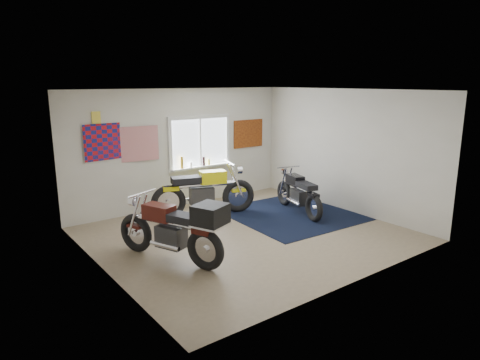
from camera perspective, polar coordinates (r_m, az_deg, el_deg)
ground at (r=8.23m, az=1.00°, el=-7.26°), size 5.50×5.50×0.00m
room_shell at (r=7.81m, az=1.05°, el=4.09°), size 5.50×5.50×5.50m
navy_rug at (r=9.48m, az=6.80°, el=-4.54°), size 2.62×2.72×0.01m
window_assembly at (r=10.15m, az=-5.34°, el=4.57°), size 1.66×0.17×1.26m
oil_bottles at (r=10.02m, az=-6.30°, el=2.37°), size 0.80×0.07×0.28m
flag_display at (r=9.05m, az=-18.64°, el=7.90°), size 1.60×0.10×1.17m
triumph_poster at (r=10.95m, az=1.11°, el=6.21°), size 0.90×0.03×0.70m
yellow_triumph at (r=9.24m, az=-4.86°, el=-1.70°), size 2.24×0.92×1.16m
black_chrome_bike at (r=9.51m, az=7.81°, el=-1.89°), size 0.71×1.86×0.97m
maroon_tourer at (r=6.92m, az=-8.44°, el=-6.50°), size 1.12×2.06×1.08m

